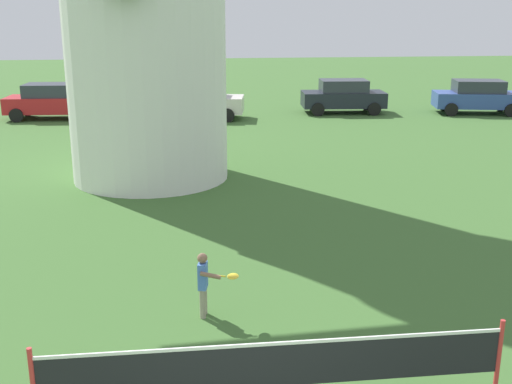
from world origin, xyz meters
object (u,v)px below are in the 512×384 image
object	(u,v)px
tennis_net	(276,365)
parked_car_red	(51,101)
player_far	(205,281)
parked_car_blue	(478,96)
parked_car_cream	(199,101)
parked_car_black	(343,96)

from	to	relation	value
tennis_net	parked_car_red	xyz separation A→B (m)	(-6.80, 22.46, 0.12)
player_far	parked_car_blue	size ratio (longest dim) A/B	0.26
player_far	parked_car_red	distance (m)	20.70
player_far	parked_car_cream	xyz separation A→B (m)	(0.52, 19.00, 0.20)
tennis_net	player_far	xyz separation A→B (m)	(-0.74, 2.67, -0.08)
tennis_net	parked_car_cream	bearing A→B (deg)	90.57
player_far	parked_car_black	size ratio (longest dim) A/B	0.27
player_far	parked_car_red	size ratio (longest dim) A/B	0.27
tennis_net	player_far	distance (m)	2.77
parked_car_cream	parked_car_blue	size ratio (longest dim) A/B	0.98
parked_car_black	tennis_net	bearing A→B (deg)	-106.28
parked_car_black	parked_car_blue	bearing A→B (deg)	-8.49
parked_car_red	player_far	bearing A→B (deg)	-72.97
parked_car_black	parked_car_blue	size ratio (longest dim) A/B	0.94
parked_car_red	parked_car_cream	distance (m)	6.63
parked_car_cream	parked_car_red	bearing A→B (deg)	173.16
tennis_net	parked_car_blue	distance (m)	25.12
parked_car_red	parked_car_black	xyz separation A→B (m)	(13.38, 0.08, -0.00)
player_far	parked_car_blue	distance (m)	23.28
parked_car_red	parked_car_blue	xyz separation A→B (m)	(19.59, -0.84, 0.00)
parked_car_cream	parked_car_black	distance (m)	6.86
tennis_net	parked_car_cream	distance (m)	21.67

